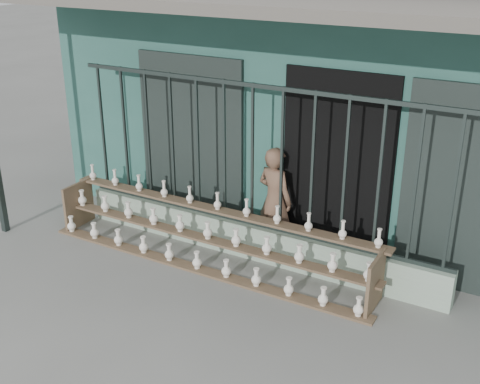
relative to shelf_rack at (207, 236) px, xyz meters
The scene contains 6 objects.
ground 1.04m from the shelf_rack, 65.27° to the right, with size 60.00×60.00×0.00m, color slate.
workshop_building 3.60m from the shelf_rack, 82.97° to the left, with size 7.40×6.60×3.21m.
parapet_wall 0.60m from the shelf_rack, 45.40° to the left, with size 5.00×0.20×0.45m, color #9BB59C.
security_fence 1.15m from the shelf_rack, 45.40° to the left, with size 5.00×0.04×1.80m.
shelf_rack is the anchor object (origin of this frame).
elderly_woman 0.99m from the shelf_rack, 52.55° to the left, with size 0.51×0.34×1.40m, color brown.
Camera 1 is at (3.24, -4.72, 3.73)m, focal length 45.00 mm.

